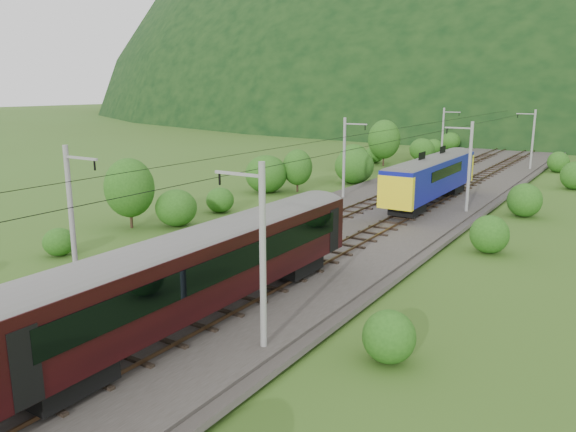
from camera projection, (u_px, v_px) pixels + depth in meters
The scene contains 13 objects.
ground at pixel (160, 321), 27.56m from camera, with size 600.00×600.00×0.00m, color #3B5A1C.
railbed at pixel (273, 265), 35.75m from camera, with size 14.00×220.00×0.30m, color #38332D.
track_left at pixel (243, 256), 36.96m from camera, with size 2.40×220.00×0.27m.
track_right at pixel (306, 268), 34.45m from camera, with size 2.40×220.00×0.27m.
catenary_left at pixel (345, 156), 56.08m from camera, with size 2.54×192.28×8.00m.
catenary_right at pixel (469, 165), 49.69m from camera, with size 2.54×192.28×8.00m.
overhead_wires at pixel (273, 156), 34.19m from camera, with size 4.83×198.00×0.03m.
mountain_ridge at pixel (376, 106), 337.09m from camera, with size 336.00×280.00×132.00m, color black.
hazard_post_near at pixel (465, 168), 72.14m from camera, with size 0.16×0.16×1.51m, color red.
hazard_post_far at pixel (471, 166), 73.95m from camera, with size 0.16×0.16×1.50m, color red.
signal at pixel (400, 175), 64.23m from camera, with size 0.21×0.21×1.88m.
vegetation_left at pixel (258, 177), 56.84m from camera, with size 13.71×147.74×6.67m.
vegetation_right at pixel (482, 251), 34.81m from camera, with size 6.53×105.93×2.86m.
Camera 1 is at (19.08, -18.33, 11.21)m, focal length 35.00 mm.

